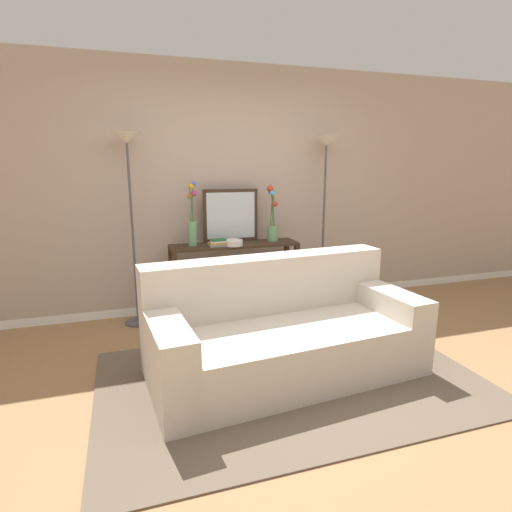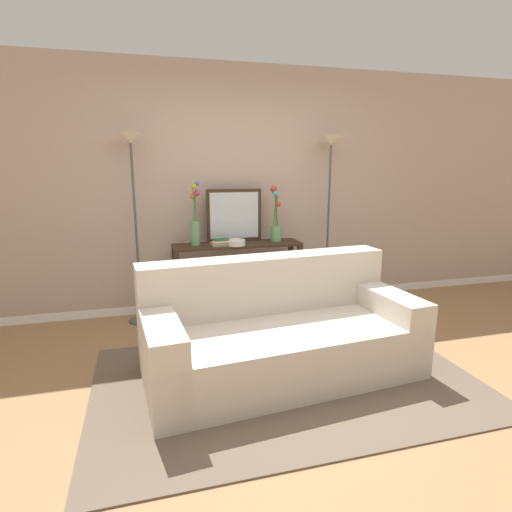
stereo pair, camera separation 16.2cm
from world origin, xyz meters
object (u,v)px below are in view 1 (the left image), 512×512
at_px(wall_mirror, 231,215).
at_px(book_row_under_console, 197,313).
at_px(book_stack, 218,243).
at_px(floor_lamp_right, 325,174).
at_px(couch, 283,334).
at_px(console_table, 235,266).
at_px(vase_tall_flowers, 192,222).
at_px(vase_short_flowers, 272,221).
at_px(fruit_bowl, 234,243).
at_px(floor_lamp_left, 129,176).

xyz_separation_m(wall_mirror, book_row_under_console, (-0.42, -0.14, -1.01)).
height_order(wall_mirror, book_stack, wall_mirror).
bearing_deg(floor_lamp_right, couch, -126.63).
relative_size(floor_lamp_right, book_stack, 9.65).
relative_size(couch, book_row_under_console, 7.37).
relative_size(couch, console_table, 1.58).
bearing_deg(vase_tall_flowers, wall_mirror, 13.50).
relative_size(vase_short_flowers, book_stack, 3.03).
relative_size(vase_tall_flowers, fruit_bowl, 3.47).
bearing_deg(console_table, floor_lamp_right, 2.83).
distance_m(floor_lamp_right, vase_tall_flowers, 1.57).
xyz_separation_m(wall_mirror, vase_short_flowers, (0.44, -0.11, -0.06)).
height_order(floor_lamp_right, fruit_bowl, floor_lamp_right).
xyz_separation_m(floor_lamp_left, fruit_bowl, (0.99, -0.16, -0.68)).
relative_size(console_table, floor_lamp_right, 0.71).
xyz_separation_m(vase_short_flowers, book_row_under_console, (-0.86, -0.03, -0.95)).
distance_m(console_table, floor_lamp_right, 1.43).
xyz_separation_m(floor_lamp_left, book_row_under_console, (0.60, -0.05, -1.44)).
bearing_deg(vase_short_flowers, floor_lamp_left, 179.08).
relative_size(console_table, vase_tall_flowers, 2.07).
relative_size(floor_lamp_right, vase_tall_flowers, 2.91).
height_order(console_table, book_row_under_console, console_table).
bearing_deg(book_stack, floor_lamp_right, 6.35).
distance_m(wall_mirror, vase_tall_flowers, 0.45).
relative_size(floor_lamp_left, vase_short_flowers, 3.18).
bearing_deg(book_row_under_console, fruit_bowl, -15.07).
bearing_deg(vase_tall_flowers, book_row_under_console, -71.28).
bearing_deg(console_table, book_row_under_console, 180.00).
distance_m(couch, console_table, 1.37).
height_order(couch, floor_lamp_left, floor_lamp_left).
height_order(console_table, floor_lamp_right, floor_lamp_right).
relative_size(book_stack, book_row_under_console, 0.68).
height_order(wall_mirror, vase_tall_flowers, vase_tall_flowers).
bearing_deg(vase_tall_flowers, book_stack, -28.13).
xyz_separation_m(floor_lamp_right, wall_mirror, (-1.07, 0.09, -0.43)).
xyz_separation_m(console_table, book_stack, (-0.20, -0.09, 0.28)).
bearing_deg(floor_lamp_left, vase_short_flowers, -0.92).
xyz_separation_m(couch, book_stack, (-0.22, 1.26, 0.51)).
relative_size(vase_tall_flowers, vase_short_flowers, 1.10).
bearing_deg(floor_lamp_left, couch, -53.16).
relative_size(console_table, fruit_bowl, 7.18).
height_order(floor_lamp_left, vase_tall_flowers, floor_lamp_left).
relative_size(couch, floor_lamp_right, 1.12).
distance_m(couch, book_row_under_console, 1.44).
relative_size(console_table, book_stack, 6.86).
bearing_deg(wall_mirror, floor_lamp_left, -175.03).
bearing_deg(book_row_under_console, couch, -71.70).
height_order(couch, vase_short_flowers, vase_short_flowers).
height_order(vase_tall_flowers, book_stack, vase_tall_flowers).
bearing_deg(couch, floor_lamp_right, 53.37).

